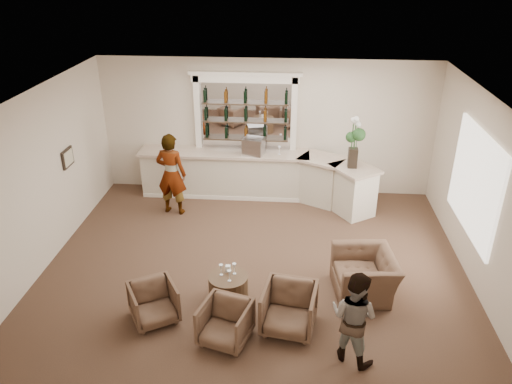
# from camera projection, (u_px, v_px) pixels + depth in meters

# --- Properties ---
(ground) EXTENTS (8.00, 8.00, 0.00)m
(ground) POSITION_uv_depth(u_px,v_px,m) (255.00, 267.00, 9.62)
(ground) COLOR brown
(ground) RESTS_ON ground
(room_shell) EXTENTS (8.04, 7.02, 3.32)m
(room_shell) POSITION_uv_depth(u_px,v_px,m) (266.00, 140.00, 9.23)
(room_shell) COLOR beige
(room_shell) RESTS_ON ground
(bar_counter) EXTENTS (5.72, 1.80, 1.14)m
(bar_counter) POSITION_uv_depth(u_px,v_px,m) (258.00, 176.00, 12.07)
(bar_counter) COLOR white
(bar_counter) RESTS_ON ground
(back_bar_alcove) EXTENTS (2.64, 0.25, 3.00)m
(back_bar_alcove) POSITION_uv_depth(u_px,v_px,m) (246.00, 113.00, 11.83)
(back_bar_alcove) COLOR white
(back_bar_alcove) RESTS_ON ground
(cocktail_table) EXTENTS (0.68, 0.68, 0.50)m
(cocktail_table) POSITION_uv_depth(u_px,v_px,m) (228.00, 288.00, 8.59)
(cocktail_table) COLOR #4E3622
(cocktail_table) RESTS_ON ground
(sommelier) EXTENTS (0.77, 0.58, 1.92)m
(sommelier) POSITION_uv_depth(u_px,v_px,m) (171.00, 174.00, 11.23)
(sommelier) COLOR gray
(sommelier) RESTS_ON ground
(guest) EXTENTS (0.92, 0.87, 1.49)m
(guest) POSITION_uv_depth(u_px,v_px,m) (354.00, 317.00, 7.17)
(guest) COLOR gray
(guest) RESTS_ON ground
(armchair_left) EXTENTS (0.98, 0.99, 0.66)m
(armchair_left) POSITION_uv_depth(u_px,v_px,m) (154.00, 303.00, 8.11)
(armchair_left) COLOR brown
(armchair_left) RESTS_ON ground
(armchair_center) EXTENTS (0.90, 0.91, 0.67)m
(armchair_center) POSITION_uv_depth(u_px,v_px,m) (225.00, 323.00, 7.67)
(armchair_center) COLOR brown
(armchair_center) RESTS_ON ground
(armchair_right) EXTENTS (0.94, 0.96, 0.77)m
(armchair_right) POSITION_uv_depth(u_px,v_px,m) (289.00, 309.00, 7.89)
(armchair_right) COLOR brown
(armchair_right) RESTS_ON ground
(armchair_far) EXTENTS (1.15, 1.27, 0.75)m
(armchair_far) POSITION_uv_depth(u_px,v_px,m) (364.00, 274.00, 8.75)
(armchair_far) COLOR brown
(armchair_far) RESTS_ON ground
(espresso_machine) EXTENTS (0.55, 0.49, 0.41)m
(espresso_machine) POSITION_uv_depth(u_px,v_px,m) (254.00, 146.00, 11.73)
(espresso_machine) COLOR silver
(espresso_machine) RESTS_ON bar_counter
(flower_vase) EXTENTS (0.31, 0.31, 1.17)m
(flower_vase) POSITION_uv_depth(u_px,v_px,m) (354.00, 139.00, 10.85)
(flower_vase) COLOR black
(flower_vase) RESTS_ON bar_counter
(wine_glass_bar_left) EXTENTS (0.07, 0.07, 0.21)m
(wine_glass_bar_left) POSITION_uv_depth(u_px,v_px,m) (248.00, 150.00, 11.81)
(wine_glass_bar_left) COLOR white
(wine_glass_bar_left) RESTS_ON bar_counter
(wine_glass_bar_right) EXTENTS (0.07, 0.07, 0.21)m
(wine_glass_bar_right) POSITION_uv_depth(u_px,v_px,m) (279.00, 150.00, 11.78)
(wine_glass_bar_right) COLOR white
(wine_glass_bar_right) RESTS_ON bar_counter
(wine_glass_tbl_a) EXTENTS (0.07, 0.07, 0.21)m
(wine_glass_tbl_a) POSITION_uv_depth(u_px,v_px,m) (221.00, 270.00, 8.47)
(wine_glass_tbl_a) COLOR white
(wine_glass_tbl_a) RESTS_ON cocktail_table
(wine_glass_tbl_b) EXTENTS (0.07, 0.07, 0.21)m
(wine_glass_tbl_b) POSITION_uv_depth(u_px,v_px,m) (234.00, 269.00, 8.50)
(wine_glass_tbl_b) COLOR white
(wine_glass_tbl_b) RESTS_ON cocktail_table
(wine_glass_tbl_c) EXTENTS (0.07, 0.07, 0.21)m
(wine_glass_tbl_c) POSITION_uv_depth(u_px,v_px,m) (229.00, 276.00, 8.32)
(wine_glass_tbl_c) COLOR white
(wine_glass_tbl_c) RESTS_ON cocktail_table
(napkin_holder) EXTENTS (0.08, 0.08, 0.12)m
(napkin_holder) POSITION_uv_depth(u_px,v_px,m) (228.00, 269.00, 8.58)
(napkin_holder) COLOR white
(napkin_holder) RESTS_ON cocktail_table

